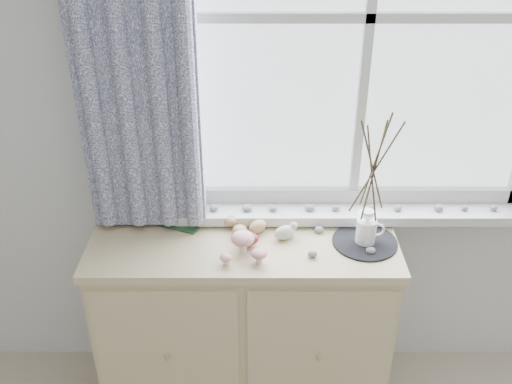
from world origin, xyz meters
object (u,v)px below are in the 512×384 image
(botanical_book, at_px, (161,197))
(sideboard, at_px, (244,324))
(twig_pitcher, at_px, (374,166))
(toadstool_cluster, at_px, (245,245))

(botanical_book, bearing_deg, sideboard, 1.46)
(sideboard, distance_m, twig_pitcher, 0.89)
(botanical_book, xyz_separation_m, twig_pitcher, (0.79, -0.13, 0.21))
(sideboard, relative_size, botanical_book, 3.26)
(botanical_book, relative_size, toadstool_cluster, 2.11)
(toadstool_cluster, height_order, twig_pitcher, twig_pitcher)
(sideboard, height_order, toadstool_cluster, toadstool_cluster)
(botanical_book, distance_m, toadstool_cluster, 0.40)
(sideboard, xyz_separation_m, botanical_book, (-0.32, 0.12, 0.55))
(sideboard, relative_size, twig_pitcher, 2.06)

